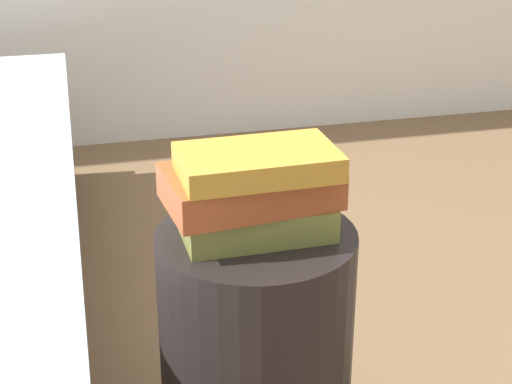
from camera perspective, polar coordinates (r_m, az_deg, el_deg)
side_table at (r=1.52m, az=-0.00°, el=-11.99°), size 0.35×0.35×0.54m
book_olive at (r=1.38m, az=-0.10°, el=-1.73°), size 0.25×0.17×0.06m
book_rust at (r=1.35m, az=-0.41°, el=0.41°), size 0.30×0.20×0.06m
book_ochre at (r=1.32m, az=-0.02°, el=2.08°), size 0.26×0.16×0.04m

